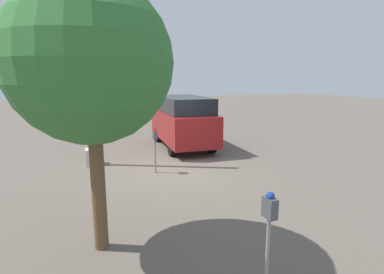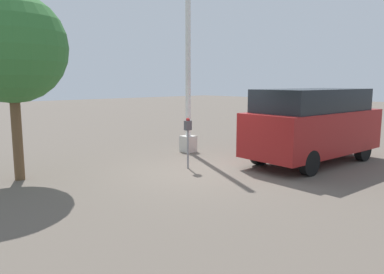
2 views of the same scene
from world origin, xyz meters
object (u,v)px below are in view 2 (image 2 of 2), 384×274
object	(u,v)px
lamp_post	(188,80)
street_tree	(11,48)
parked_van	(314,124)
parking_meter_near	(188,131)

from	to	relation	value
lamp_post	street_tree	world-z (taller)	lamp_post
parked_van	lamp_post	bearing A→B (deg)	114.47
parked_van	street_tree	distance (m)	8.21
parking_meter_near	lamp_post	distance (m)	2.83
parking_meter_near	street_tree	size ratio (longest dim) A/B	0.31
parking_meter_near	parked_van	world-z (taller)	parked_van
parking_meter_near	street_tree	distance (m)	4.77
lamp_post	parked_van	distance (m)	4.26
lamp_post	parked_van	bearing A→B (deg)	-68.70
parking_meter_near	parked_van	xyz separation A→B (m)	(3.14, -1.98, 0.13)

